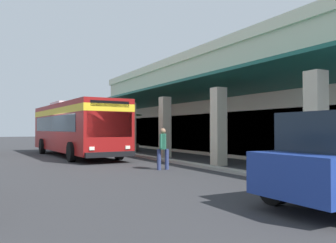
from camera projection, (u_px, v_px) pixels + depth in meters
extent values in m
plane|color=#2D2D30|center=(186.00, 153.00, 23.00)|extent=(120.00, 120.00, 0.00)
cube|color=#9E998E|center=(130.00, 154.00, 21.73)|extent=(36.99, 0.50, 0.12)
cube|color=beige|center=(248.00, 109.00, 26.43)|extent=(30.82, 11.33, 6.36)
cube|color=beige|center=(248.00, 64.00, 26.51)|extent=(31.12, 11.63, 0.60)
cube|color=beige|center=(91.00, 128.00, 33.58)|extent=(0.55, 0.55, 3.50)
cube|color=beige|center=(108.00, 128.00, 29.06)|extent=(0.55, 0.55, 3.50)
cube|color=beige|center=(131.00, 127.00, 24.55)|extent=(0.55, 0.55, 3.50)
cube|color=beige|center=(165.00, 127.00, 20.04)|extent=(0.55, 0.55, 3.50)
cube|color=beige|center=(219.00, 126.00, 15.53)|extent=(0.55, 0.55, 3.50)
cube|color=beige|center=(316.00, 125.00, 11.02)|extent=(0.55, 0.55, 3.50)
cube|color=#19594C|center=(164.00, 96.00, 22.97)|extent=(30.82, 3.16, 0.82)
cube|color=#19232D|center=(185.00, 132.00, 23.70)|extent=(25.89, 0.08, 2.40)
cube|color=maroon|center=(75.00, 127.00, 20.85)|extent=(11.12, 3.15, 2.75)
cube|color=yellow|center=(75.00, 112.00, 20.87)|extent=(11.14, 3.17, 0.36)
cube|color=#19232D|center=(74.00, 124.00, 21.11)|extent=(9.37, 3.08, 0.90)
cube|color=#19232D|center=(110.00, 124.00, 16.20)|extent=(0.18, 2.24, 1.20)
cube|color=black|center=(110.00, 104.00, 16.21)|extent=(0.17, 1.94, 0.28)
cube|color=black|center=(111.00, 154.00, 16.06)|extent=(0.33, 2.46, 0.24)
cube|color=silver|center=(128.00, 147.00, 16.60)|extent=(0.07, 0.24, 0.16)
cube|color=silver|center=(92.00, 148.00, 15.66)|extent=(0.07, 0.24, 0.16)
cube|color=silver|center=(69.00, 104.00, 22.16)|extent=(2.49, 1.91, 0.24)
cylinder|color=black|center=(119.00, 150.00, 18.40)|extent=(1.00, 0.30, 1.00)
cylinder|color=black|center=(71.00, 152.00, 17.06)|extent=(1.00, 0.30, 1.00)
cylinder|color=black|center=(80.00, 145.00, 24.11)|extent=(1.00, 0.30, 1.00)
cylinder|color=black|center=(42.00, 146.00, 22.77)|extent=(1.00, 0.30, 1.00)
cylinder|color=black|center=(274.00, 187.00, 7.43)|extent=(0.76, 0.26, 0.76)
cylinder|color=navy|center=(159.00, 160.00, 13.78)|extent=(0.16, 0.16, 0.82)
cylinder|color=navy|center=(167.00, 159.00, 13.92)|extent=(0.16, 0.16, 0.82)
cube|color=#26664C|center=(163.00, 141.00, 13.87)|extent=(0.52, 0.45, 0.62)
sphere|color=#8C664C|center=(163.00, 131.00, 13.88)|extent=(0.22, 0.22, 0.22)
cylinder|color=#26664C|center=(161.00, 141.00, 13.58)|extent=(0.09, 0.09, 0.56)
cylinder|color=#26664C|center=(165.00, 140.00, 14.15)|extent=(0.09, 0.09, 0.56)
cube|color=#4C4742|center=(131.00, 147.00, 25.97)|extent=(0.90, 0.90, 0.54)
cylinder|color=#332319|center=(131.00, 143.00, 25.97)|extent=(0.77, 0.77, 0.02)
cylinder|color=brown|center=(131.00, 130.00, 26.00)|extent=(0.16, 0.16, 2.00)
ellipsoid|color=#195123|center=(133.00, 115.00, 25.67)|extent=(0.81, 0.23, 0.14)
ellipsoid|color=#195123|center=(137.00, 115.00, 26.26)|extent=(0.26, 0.93, 0.18)
ellipsoid|color=#195123|center=(130.00, 114.00, 26.34)|extent=(0.72, 0.25, 0.15)
ellipsoid|color=#195123|center=(125.00, 115.00, 25.74)|extent=(0.28, 1.05, 0.16)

